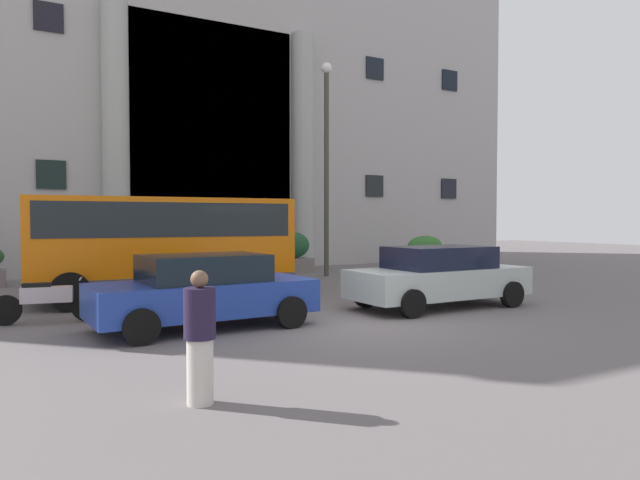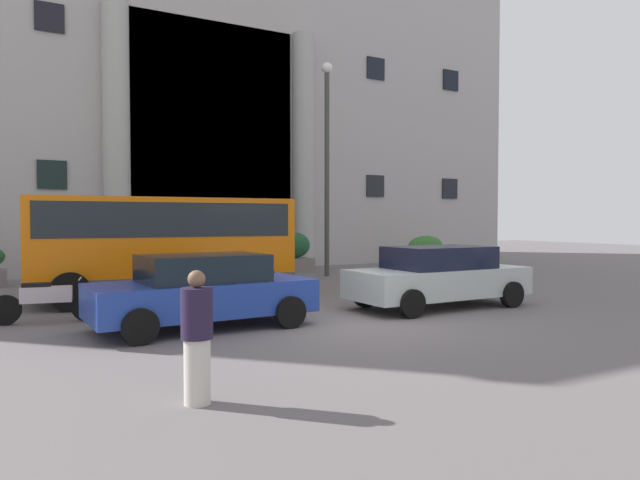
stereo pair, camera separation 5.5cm
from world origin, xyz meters
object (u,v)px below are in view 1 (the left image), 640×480
hedge_planter_west (425,252)px  parked_sedan_far (439,276)px  pedestrian_child_trailing (200,338)px  bus_stop_sign (283,238)px  lamppost_plaza_centre (326,153)px  orange_minibus (163,239)px  hedge_planter_entrance_right (293,253)px  motorcycle_near_kerb (45,301)px  parked_hatchback_near (204,290)px

hedge_planter_west → parked_sedan_far: (-7.31, -9.29, 0.08)m
pedestrian_child_trailing → bus_stop_sign: bearing=-14.2°
lamppost_plaza_centre → orange_minibus: bearing=-154.7°
hedge_planter_west → lamppost_plaza_centre: 7.20m
hedge_planter_entrance_right → motorcycle_near_kerb: bearing=-141.4°
orange_minibus → lamppost_plaza_centre: lamppost_plaza_centre is taller
orange_minibus → hedge_planter_west: bearing=24.5°
hedge_planter_west → motorcycle_near_kerb: hedge_planter_west is taller
parked_hatchback_near → pedestrian_child_trailing: 4.61m
bus_stop_sign → parked_sedan_far: (0.94, -6.62, -0.75)m
hedge_planter_west → parked_hatchback_near: size_ratio=0.45×
parked_sedan_far → motorcycle_near_kerb: (-8.34, 2.26, -0.28)m
bus_stop_sign → hedge_planter_west: bus_stop_sign is taller
bus_stop_sign → motorcycle_near_kerb: size_ratio=1.15×
parked_sedan_far → lamppost_plaza_centre: (1.43, 7.83, 3.81)m
hedge_planter_west → orange_minibus: bearing=-159.8°
hedge_planter_west → hedge_planter_entrance_right: (-6.31, 0.43, 0.10)m
lamppost_plaza_centre → bus_stop_sign: bearing=-152.8°
hedge_planter_west → bus_stop_sign: bearing=-162.1°
orange_minibus → parked_sedan_far: 7.14m
pedestrian_child_trailing → lamppost_plaza_centre: size_ratio=0.19×
hedge_planter_west → hedge_planter_entrance_right: 6.33m
bus_stop_sign → motorcycle_near_kerb: (-7.40, -4.35, -1.03)m
hedge_planter_west → motorcycle_near_kerb: size_ratio=0.93×
parked_hatchback_near → motorcycle_near_kerb: (-2.63, 2.06, -0.27)m
orange_minibus → parked_sedan_far: size_ratio=1.49×
orange_minibus → hedge_planter_entrance_right: 8.20m
hedge_planter_west → hedge_planter_entrance_right: size_ratio=1.21×
parked_hatchback_near → pedestrian_child_trailing: pedestrian_child_trailing is taller
hedge_planter_entrance_right → parked_sedan_far: bearing=-95.9°
bus_stop_sign → lamppost_plaza_centre: (2.37, 1.21, 3.06)m
hedge_planter_west → pedestrian_child_trailing: (-14.47, -13.46, 0.09)m
parked_sedan_far → pedestrian_child_trailing: size_ratio=2.94×
parked_hatchback_near → motorcycle_near_kerb: 3.35m
hedge_planter_entrance_right → parked_sedan_far: (-1.00, -9.71, -0.03)m
orange_minibus → parked_sedan_far: bearing=-36.4°
pedestrian_child_trailing → parked_sedan_far: bearing=-44.0°
bus_stop_sign → hedge_planter_west: size_ratio=1.24×
parked_hatchback_near → motorcycle_near_kerb: bearing=139.4°
orange_minibus → motorcycle_near_kerb: 3.95m
orange_minibus → motorcycle_near_kerb: size_ratio=3.19×
bus_stop_sign → hedge_planter_entrance_right: size_ratio=1.50×
parked_sedan_far → pedestrian_child_trailing: bearing=-150.2°
motorcycle_near_kerb → parked_sedan_far: bearing=-5.2°
motorcycle_near_kerb → parked_hatchback_near: bearing=-28.0°
bus_stop_sign → lamppost_plaza_centre: bearing=27.2°
hedge_planter_entrance_right → pedestrian_child_trailing: bearing=-120.4°
orange_minibus → bus_stop_sign: orange_minibus is taller
motorcycle_near_kerb → lamppost_plaza_centre: lamppost_plaza_centre is taller
hedge_planter_entrance_right → bus_stop_sign: bearing=-122.1°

